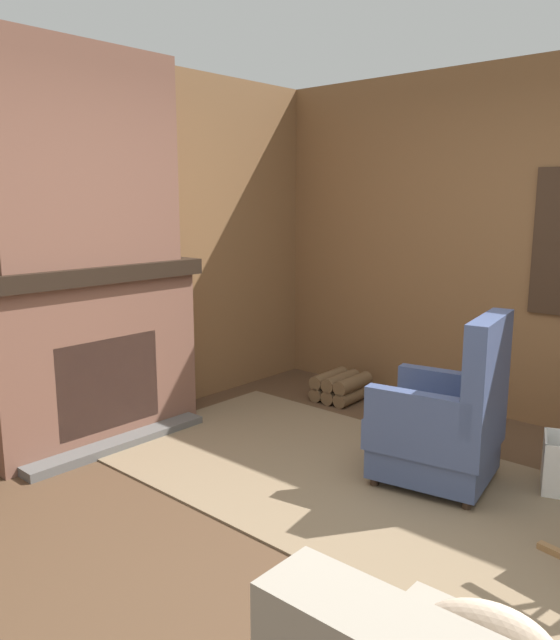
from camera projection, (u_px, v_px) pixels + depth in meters
name	position (u px, v px, depth m)	size (l,w,h in m)	color
ground_plane	(350.00, 552.00, 2.99)	(14.00, 14.00, 0.00)	#4C3523
wood_panel_wall_left	(73.00, 249.00, 4.27)	(0.06, 5.25, 2.65)	brown
wood_panel_wall_back	(547.00, 247.00, 4.45)	(5.25, 0.09, 2.65)	brown
fireplace_hearth	(96.00, 355.00, 4.28)	(0.54, 1.60, 1.23)	brown
chimney_breast	(83.00, 157.00, 4.03)	(0.29, 1.32, 1.40)	brown
area_rug	(363.00, 483.00, 3.70)	(3.43, 1.74, 0.01)	#7A664C
armchair	(444.00, 425.00, 3.63)	(0.77, 0.72, 1.03)	#3D4C75
firewood_stack	(341.00, 387.00, 5.24)	(0.38, 0.44, 0.22)	brown
storage_case	(119.00, 251.00, 4.36)	(0.14, 0.22, 0.15)	gray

